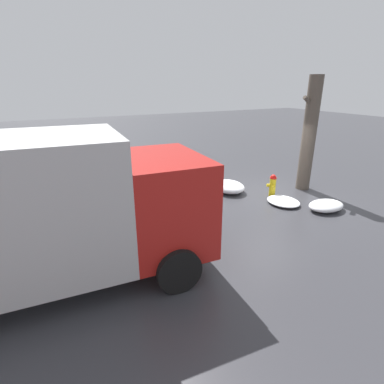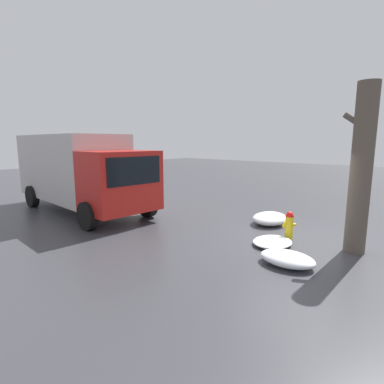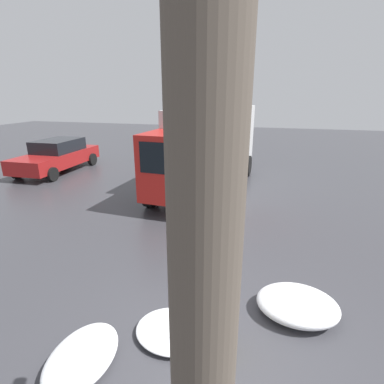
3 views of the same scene
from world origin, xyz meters
name	(u,v)px [view 3 (image 3 of 3)]	position (x,y,z in m)	size (l,w,h in m)	color
ground_plane	(219,352)	(0.00, 0.00, 0.00)	(60.00, 60.00, 0.00)	#38383D
fire_hydrant	(220,329)	(0.00, 0.00, 0.42)	(0.35, 0.41, 0.81)	yellow
tree_trunk	(204,313)	(-1.64, -0.13, 2.07)	(0.75, 0.49, 4.11)	brown
delivery_truck	(210,145)	(7.87, 1.81, 1.64)	(7.32, 3.00, 2.99)	red
parked_car	(57,155)	(8.39, 9.21, 0.75)	(4.54, 2.05, 1.47)	maroon
snow_pile_by_hydrant	(173,330)	(0.15, 0.74, 0.09)	(0.98, 1.17, 0.17)	white
snow_pile_curbside	(297,304)	(1.11, -1.12, 0.20)	(1.09, 1.34, 0.39)	white
snow_pile_by_tree	(82,357)	(-0.69, 1.76, 0.15)	(1.24, 0.85, 0.30)	white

